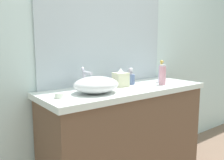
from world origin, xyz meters
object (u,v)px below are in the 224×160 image
Objects in this scene: perfume_bottle at (131,78)px; tissue_box at (120,79)px; soap_dispenser at (161,73)px; sink_basin at (96,85)px; candle_jar at (59,96)px; lotion_bottle at (163,75)px.

tissue_box is (-0.15, -0.03, 0.01)m from perfume_bottle.
perfume_bottle is at bearing 164.54° from soap_dispenser.
perfume_bottle is at bearing 16.38° from sink_basin.
candle_jar is (-1.08, -0.04, -0.08)m from soap_dispenser.
sink_basin is 0.49m from perfume_bottle.
sink_basin is 0.68m from lotion_bottle.
sink_basin is 5.63× the size of candle_jar.
candle_jar is at bearing -170.32° from perfume_bottle.
sink_basin is 0.33m from tissue_box.
tissue_box is (-0.46, 0.05, -0.02)m from soap_dispenser.
soap_dispenser reaches higher than perfume_bottle.
soap_dispenser reaches higher than lotion_bottle.
sink_basin is 1.92× the size of lotion_bottle.
soap_dispenser is at bearing -6.54° from tissue_box.
sink_basin is at bearing -176.36° from soap_dispenser.
tissue_box is at bearing 156.18° from lotion_bottle.
tissue_box is at bearing 8.86° from candle_jar.
tissue_box is 2.59× the size of candle_jar.
soap_dispenser reaches higher than tissue_box.
soap_dispenser is 1.08m from candle_jar.
perfume_bottle is at bearing 137.62° from lotion_bottle.
lotion_bottle is at bearing -23.82° from tissue_box.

